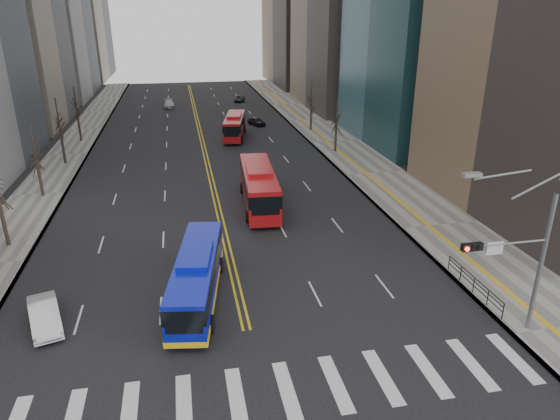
{
  "coord_description": "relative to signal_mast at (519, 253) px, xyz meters",
  "views": [
    {
      "loc": [
        -2.8,
        -17.97,
        16.4
      ],
      "look_at": [
        3.17,
        11.44,
        4.4
      ],
      "focal_mm": 32.0,
      "sensor_mm": 36.0,
      "label": 1
    }
  ],
  "objects": [
    {
      "name": "street_trees",
      "position": [
        -20.94,
        32.55,
        0.02
      ],
      "size": [
        35.2,
        47.2,
        7.6
      ],
      "color": "black",
      "rests_on": "ground"
    },
    {
      "name": "centerline",
      "position": [
        -13.77,
        53.0,
        -4.85
      ],
      "size": [
        0.55,
        100.0,
        0.01
      ],
      "color": "gold",
      "rests_on": "ground"
    },
    {
      "name": "sidewalk_right",
      "position": [
        3.73,
        43.0,
        -4.78
      ],
      "size": [
        7.0,
        130.0,
        0.15
      ],
      "primitive_type": "cube",
      "color": "slate",
      "rests_on": "ground"
    },
    {
      "name": "red_bus_near",
      "position": [
        -10.06,
        21.6,
        -2.83
      ],
      "size": [
        3.46,
        11.66,
        3.64
      ],
      "color": "#AD1216",
      "rests_on": "ground"
    },
    {
      "name": "car_dark_far",
      "position": [
        -4.82,
        77.41,
        -4.32
      ],
      "size": [
        2.49,
        4.12,
        1.07
      ],
      "primitive_type": "imported",
      "rotation": [
        0.0,
        0.0,
        -0.2
      ],
      "color": "black",
      "rests_on": "ground"
    },
    {
      "name": "crosswalk",
      "position": [
        -13.77,
        -2.0,
        -4.85
      ],
      "size": [
        26.7,
        4.0,
        0.01
      ],
      "color": "silver",
      "rests_on": "ground"
    },
    {
      "name": "red_bus_far",
      "position": [
        -9.15,
        48.16,
        -3.04
      ],
      "size": [
        4.23,
        10.43,
        3.25
      ],
      "color": "#AD1216",
      "rests_on": "ground"
    },
    {
      "name": "ground",
      "position": [
        -13.77,
        -2.0,
        -4.86
      ],
      "size": [
        220.0,
        220.0,
        0.0
      ],
      "primitive_type": "plane",
      "color": "black"
    },
    {
      "name": "blue_bus",
      "position": [
        -16.23,
        6.85,
        -3.21
      ],
      "size": [
        4.01,
        10.91,
        3.14
      ],
      "color": "#0B16AC",
      "rests_on": "ground"
    },
    {
      "name": "car_silver",
      "position": [
        -18.23,
        73.43,
        -4.19
      ],
      "size": [
        2.05,
        4.65,
        1.33
      ],
      "primitive_type": "imported",
      "rotation": [
        0.0,
        0.0,
        0.04
      ],
      "color": "#ACADB2",
      "rests_on": "ground"
    },
    {
      "name": "car_white",
      "position": [
        -24.7,
        5.65,
        -4.15
      ],
      "size": [
        2.72,
        4.56,
        1.42
      ],
      "primitive_type": "imported",
      "rotation": [
        0.0,
        0.0,
        0.3
      ],
      "color": "silver",
      "rests_on": "ground"
    },
    {
      "name": "pedestrian_railing",
      "position": [
        0.53,
        4.0,
        -4.03
      ],
      "size": [
        0.06,
        6.06,
        1.02
      ],
      "color": "black",
      "rests_on": "sidewalk_right"
    },
    {
      "name": "sidewalk_left",
      "position": [
        -30.27,
        43.0,
        -4.78
      ],
      "size": [
        5.0,
        130.0,
        0.15
      ],
      "primitive_type": "cube",
      "color": "slate",
      "rests_on": "ground"
    },
    {
      "name": "signal_mast",
      "position": [
        0.0,
        0.0,
        0.0
      ],
      "size": [
        5.37,
        0.37,
        9.39
      ],
      "color": "gray",
      "rests_on": "ground"
    },
    {
      "name": "car_dark_mid",
      "position": [
        -4.94,
        55.49,
        -4.24
      ],
      "size": [
        2.76,
        3.92,
        1.24
      ],
      "primitive_type": "imported",
      "rotation": [
        0.0,
        0.0,
        0.4
      ],
      "color": "black",
      "rests_on": "ground"
    }
  ]
}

